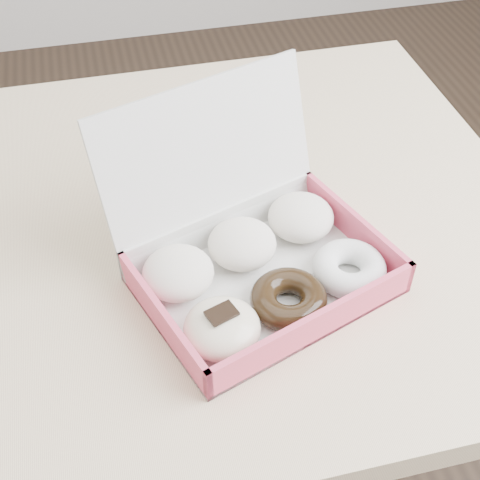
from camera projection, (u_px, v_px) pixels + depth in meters
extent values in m
cube|color=tan|center=(99.00, 242.00, 0.90)|extent=(1.20, 0.80, 0.04)
cylinder|color=tan|center=(356.00, 215.00, 1.50)|extent=(0.05, 0.05, 0.71)
cube|color=silver|center=(264.00, 283.00, 0.82)|extent=(0.34, 0.29, 0.01)
cube|color=#D74863|center=(316.00, 327.00, 0.74)|extent=(0.27, 0.10, 0.05)
cube|color=silver|center=(220.00, 224.00, 0.87)|extent=(0.27, 0.10, 0.05)
cube|color=#D74863|center=(162.00, 321.00, 0.75)|extent=(0.08, 0.20, 0.05)
cube|color=#D74863|center=(354.00, 228.00, 0.86)|extent=(0.08, 0.20, 0.05)
cube|color=silver|center=(210.00, 165.00, 0.82)|extent=(0.29, 0.16, 0.20)
ellipsoid|color=silver|center=(178.00, 273.00, 0.80)|extent=(0.11, 0.11, 0.05)
ellipsoid|color=silver|center=(242.00, 244.00, 0.83)|extent=(0.11, 0.11, 0.05)
ellipsoid|color=silver|center=(301.00, 217.00, 0.87)|extent=(0.11, 0.11, 0.05)
ellipsoid|color=beige|center=(222.00, 328.00, 0.74)|extent=(0.11, 0.11, 0.05)
cube|color=black|center=(222.00, 313.00, 0.72)|extent=(0.04, 0.03, 0.00)
torus|color=black|center=(289.00, 299.00, 0.78)|extent=(0.12, 0.12, 0.03)
torus|color=white|center=(349.00, 268.00, 0.81)|extent=(0.12, 0.12, 0.03)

